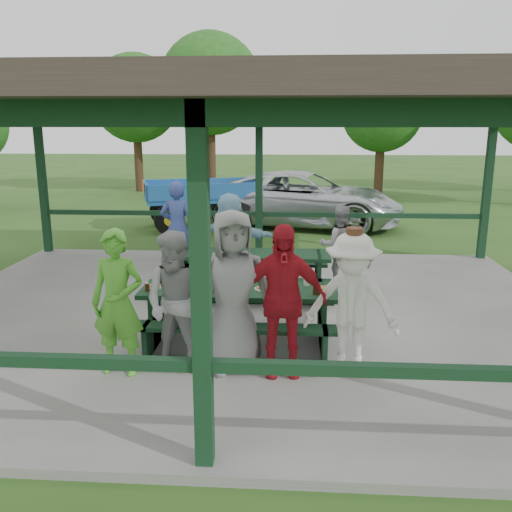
# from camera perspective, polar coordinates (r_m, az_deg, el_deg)

# --- Properties ---
(ground) EXTENTS (90.00, 90.00, 0.00)m
(ground) POSITION_cam_1_polar(r_m,az_deg,el_deg) (8.42, -1.27, -6.56)
(ground) COLOR #284D18
(ground) RESTS_ON ground
(concrete_slab) EXTENTS (10.00, 8.00, 0.10)m
(concrete_slab) POSITION_cam_1_polar(r_m,az_deg,el_deg) (8.40, -1.27, -6.24)
(concrete_slab) COLOR slate
(concrete_slab) RESTS_ON ground
(pavilion_structure) EXTENTS (10.60, 8.60, 3.24)m
(pavilion_structure) POSITION_cam_1_polar(r_m,az_deg,el_deg) (7.89, -1.39, 15.54)
(pavilion_structure) COLOR black
(pavilion_structure) RESTS_ON concrete_slab
(picnic_table_near) EXTENTS (2.53, 1.39, 0.75)m
(picnic_table_near) POSITION_cam_1_polar(r_m,az_deg,el_deg) (7.09, -1.79, -5.60)
(picnic_table_near) COLOR black
(picnic_table_near) RESTS_ON concrete_slab
(picnic_table_far) EXTENTS (2.67, 1.39, 0.75)m
(picnic_table_far) POSITION_cam_1_polar(r_m,az_deg,el_deg) (9.00, -0.77, -1.34)
(picnic_table_far) COLOR black
(picnic_table_far) RESTS_ON concrete_slab
(table_setting) EXTENTS (2.40, 0.45, 0.10)m
(table_setting) POSITION_cam_1_polar(r_m,az_deg,el_deg) (7.01, -0.60, -3.16)
(table_setting) COLOR white
(table_setting) RESTS_ON picnic_table_near
(contestant_green) EXTENTS (0.66, 0.47, 1.70)m
(contestant_green) POSITION_cam_1_polar(r_m,az_deg,el_deg) (6.36, -14.35, -4.79)
(contestant_green) COLOR #4FA92F
(contestant_green) RESTS_ON concrete_slab
(contestant_grey_left) EXTENTS (0.94, 0.81, 1.67)m
(contestant_grey_left) POSITION_cam_1_polar(r_m,az_deg,el_deg) (6.26, -8.23, -4.93)
(contestant_grey_left) COLOR #99999C
(contestant_grey_left) RESTS_ON concrete_slab
(contestant_grey_mid) EXTENTS (1.06, 0.84, 1.90)m
(contestant_grey_mid) POSITION_cam_1_polar(r_m,az_deg,el_deg) (6.24, -2.48, -3.75)
(contestant_grey_mid) COLOR gray
(contestant_grey_mid) RESTS_ON concrete_slab
(contestant_red) EXTENTS (1.07, 0.52, 1.76)m
(contestant_red) POSITION_cam_1_polar(r_m,az_deg,el_deg) (6.14, 2.68, -4.68)
(contestant_red) COLOR red
(contestant_red) RESTS_ON concrete_slab
(contestant_white_fedora) EXTENTS (1.17, 0.80, 1.72)m
(contestant_white_fedora) POSITION_cam_1_polar(r_m,az_deg,el_deg) (6.23, 10.01, -5.07)
(contestant_white_fedora) COLOR white
(contestant_white_fedora) RESTS_ON concrete_slab
(spectator_lblue) EXTENTS (1.60, 0.88, 1.65)m
(spectator_lblue) POSITION_cam_1_polar(r_m,az_deg,el_deg) (9.71, -2.72, 1.89)
(spectator_lblue) COLOR #8DBFDB
(spectator_lblue) RESTS_ON concrete_slab
(spectator_blue) EXTENTS (0.67, 0.45, 1.79)m
(spectator_blue) POSITION_cam_1_polar(r_m,az_deg,el_deg) (10.40, -8.25, 2.95)
(spectator_blue) COLOR #394A94
(spectator_blue) RESTS_ON concrete_slab
(spectator_grey) EXTENTS (0.72, 0.57, 1.43)m
(spectator_grey) POSITION_cam_1_polar(r_m,az_deg,el_deg) (9.74, 8.73, 1.12)
(spectator_grey) COLOR gray
(spectator_grey) RESTS_ON concrete_slab
(pickup_truck) EXTENTS (6.11, 3.78, 1.58)m
(pickup_truck) POSITION_cam_1_polar(r_m,az_deg,el_deg) (15.85, 5.00, 6.00)
(pickup_truck) COLOR silver
(pickup_truck) RESTS_ON ground
(farm_trailer) EXTENTS (4.14, 2.58, 1.45)m
(farm_trailer) POSITION_cam_1_polar(r_m,az_deg,el_deg) (15.57, -5.90, 5.57)
(farm_trailer) COLOR #1B5197
(farm_trailer) RESTS_ON ground
(tree_far_left) EXTENTS (3.73, 3.73, 5.83)m
(tree_far_left) POSITION_cam_1_polar(r_m,az_deg,el_deg) (24.57, -12.58, 15.87)
(tree_far_left) COLOR #311C13
(tree_far_left) RESTS_ON ground
(tree_left) EXTENTS (4.28, 4.28, 6.69)m
(tree_left) POSITION_cam_1_polar(r_m,az_deg,el_deg) (24.10, -4.84, 17.57)
(tree_left) COLOR #311C13
(tree_left) RESTS_ON ground
(tree_mid) EXTENTS (3.19, 3.19, 4.98)m
(tree_mid) POSITION_cam_1_polar(r_m,az_deg,el_deg) (22.51, 13.14, 14.57)
(tree_mid) COLOR #311C13
(tree_mid) RESTS_ON ground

